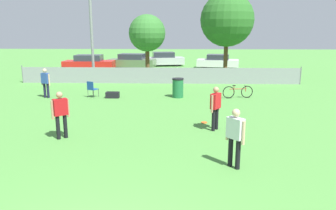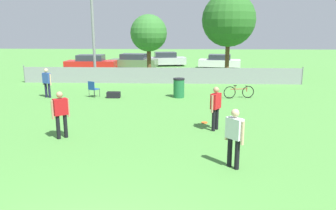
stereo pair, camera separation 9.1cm
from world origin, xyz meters
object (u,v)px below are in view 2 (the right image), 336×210
Objects in this scene: player_receiver_white at (234,134)px; bicycle_sideline at (239,92)px; tree_far_right at (229,20)px; frisbee_disc at (204,122)px; parked_car_silver at (165,59)px; parked_car_white at (220,62)px; player_thrower_red at (216,105)px; parked_car_olive at (134,61)px; tree_near_pole at (149,33)px; spectator_in_blue at (47,81)px; folding_chair_sideline at (93,88)px; trash_bin at (179,88)px; gear_bag_sideline at (114,95)px; parked_car_red at (91,63)px; player_defender_red at (61,111)px.

bicycle_sideline is (1.68, 9.28, -0.60)m from player_receiver_white.
tree_far_right is 3.94× the size of player_receiver_white.
parked_car_silver is (-2.69, 21.19, 0.66)m from frisbee_disc.
parked_car_white is at bearing 77.85° from bicycle_sideline.
parked_car_olive is at bearing 50.03° from player_thrower_red.
player_thrower_red reaches higher than frisbee_disc.
tree_near_pole reaches higher than spectator_in_blue.
folding_chair_sideline is (2.45, 0.21, -0.41)m from spectator_in_blue.
tree_near_pole is at bearing -78.29° from folding_chair_sideline.
folding_chair_sideline is at bearing 172.26° from player_receiver_white.
tree_far_right is 13.93m from frisbee_disc.
player_receiver_white is 9.48m from trash_bin.
folding_chair_sideline reaches higher than frisbee_disc.
trash_bin is at bearing -155.21° from spectator_in_blue.
frisbee_disc is 0.06× the size of parked_car_white.
parked_car_white is at bearing 82.13° from frisbee_disc.
gear_bag_sideline is 16.06m from parked_car_white.
tree_far_right is 10.65m from parked_car_olive.
parked_car_silver is (-1.61, 16.18, 0.14)m from trash_bin.
player_receiver_white reaches higher than gear_bag_sideline.
folding_chair_sideline is 7.95m from bicycle_sideline.
parked_car_olive is at bearing 24.18° from parked_car_red.
trash_bin is at bearing -150.93° from folding_chair_sideline.
player_defender_red is 10.05m from bicycle_sideline.
spectator_in_blue is 14.40m from parked_car_olive.
player_defender_red and player_receiver_white have the same top height.
gear_bag_sideline is (-7.18, -8.24, -4.19)m from tree_far_right.
player_receiver_white is 23.54m from parked_car_red.
player_defender_red is 5.88m from player_receiver_white.
parked_car_white is (8.42, 14.21, 0.15)m from folding_chair_sideline.
parked_car_olive reaches higher than frisbee_disc.
parked_car_red is 1.04× the size of parked_car_silver.
gear_bag_sideline is at bearing -175.98° from trash_bin.
parked_car_silver is at bearing 46.46° from parked_car_olive.
parked_car_red is at bearing -63.26° from spectator_in_blue.
trash_bin is 1.48× the size of gear_bag_sideline.
player_receiver_white reaches higher than spectator_in_blue.
frisbee_disc is (4.97, 2.11, -0.93)m from player_defender_red.
tree_near_pole is at bearing 115.06° from bicycle_sideline.
trash_bin is 14.55m from parked_car_white.
parked_car_white is (8.25, 0.27, -0.02)m from parked_car_olive.
tree_far_right is 3.94× the size of player_thrower_red.
trash_bin is (-3.25, 0.06, 0.19)m from bicycle_sideline.
bicycle_sideline is (7.13, 7.06, -0.60)m from player_defender_red.
player_thrower_red reaches higher than parked_car_white.
trash_bin is at bearing 102.23° from frisbee_disc.
player_receiver_white reaches higher than parked_car_white.
player_receiver_white is 1.82× the size of folding_chair_sideline.
tree_near_pole is 13.86m from frisbee_disc.
parked_car_silver is at bearing 97.24° from frisbee_disc.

